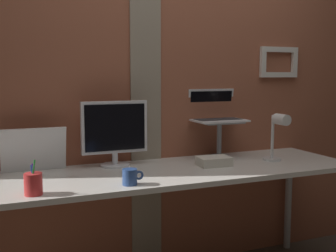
{
  "coord_description": "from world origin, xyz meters",
  "views": [
    {
      "loc": [
        -1.08,
        -2.17,
        1.34
      ],
      "look_at": [
        -0.11,
        0.19,
        1.03
      ],
      "focal_mm": 44.75,
      "sensor_mm": 36.0,
      "label": 1
    }
  ],
  "objects_px": {
    "desk_lamp": "(278,132)",
    "coffee_mug": "(130,177)",
    "laptop": "(215,112)",
    "monitor": "(115,130)",
    "pen_cup": "(33,184)",
    "whiteboard_panel": "(34,150)"
  },
  "relations": [
    {
      "from": "laptop",
      "to": "monitor",
      "type": "bearing_deg",
      "value": -175.11
    },
    {
      "from": "laptop",
      "to": "coffee_mug",
      "type": "bearing_deg",
      "value": -146.07
    },
    {
      "from": "laptop",
      "to": "pen_cup",
      "type": "relative_size",
      "value": 2.08
    },
    {
      "from": "monitor",
      "to": "coffee_mug",
      "type": "relative_size",
      "value": 3.62
    },
    {
      "from": "desk_lamp",
      "to": "coffee_mug",
      "type": "height_order",
      "value": "desk_lamp"
    },
    {
      "from": "desk_lamp",
      "to": "coffee_mug",
      "type": "xyz_separation_m",
      "value": [
        -1.05,
        -0.19,
        -0.15
      ]
    },
    {
      "from": "laptop",
      "to": "pen_cup",
      "type": "xyz_separation_m",
      "value": [
        -1.26,
        -0.52,
        -0.25
      ]
    },
    {
      "from": "pen_cup",
      "to": "monitor",
      "type": "bearing_deg",
      "value": 41.5
    },
    {
      "from": "coffee_mug",
      "to": "desk_lamp",
      "type": "bearing_deg",
      "value": 10.02
    },
    {
      "from": "whiteboard_panel",
      "to": "pen_cup",
      "type": "relative_size",
      "value": 2.17
    },
    {
      "from": "laptop",
      "to": "desk_lamp",
      "type": "height_order",
      "value": "laptop"
    },
    {
      "from": "laptop",
      "to": "desk_lamp",
      "type": "distance_m",
      "value": 0.45
    },
    {
      "from": "monitor",
      "to": "laptop",
      "type": "distance_m",
      "value": 0.74
    },
    {
      "from": "monitor",
      "to": "pen_cup",
      "type": "bearing_deg",
      "value": -138.5
    },
    {
      "from": "laptop",
      "to": "desk_lamp",
      "type": "bearing_deg",
      "value": -50.79
    },
    {
      "from": "coffee_mug",
      "to": "laptop",
      "type": "bearing_deg",
      "value": 33.93
    },
    {
      "from": "laptop",
      "to": "pen_cup",
      "type": "distance_m",
      "value": 1.38
    },
    {
      "from": "desk_lamp",
      "to": "pen_cup",
      "type": "height_order",
      "value": "desk_lamp"
    },
    {
      "from": "coffee_mug",
      "to": "pen_cup",
      "type": "bearing_deg",
      "value": 179.99
    },
    {
      "from": "laptop",
      "to": "coffee_mug",
      "type": "distance_m",
      "value": 0.97
    },
    {
      "from": "monitor",
      "to": "pen_cup",
      "type": "relative_size",
      "value": 2.42
    },
    {
      "from": "whiteboard_panel",
      "to": "desk_lamp",
      "type": "xyz_separation_m",
      "value": [
        1.49,
        -0.31,
        0.06
      ]
    }
  ]
}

